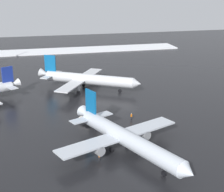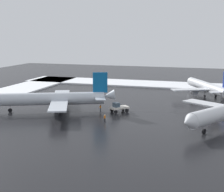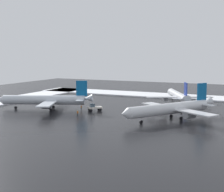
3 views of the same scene
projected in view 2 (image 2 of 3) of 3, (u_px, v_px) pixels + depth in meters
The scene contains 8 objects.
ground_plane at pixel (220, 122), 77.50m from camera, with size 240.00×240.00×0.00m, color black.
snow_bank_far at pixel (221, 87), 124.37m from camera, with size 152.00×16.00×0.50m, color white.
airplane_foreground_jet at pixel (52, 99), 86.94m from camera, with size 31.62×26.80×9.87m.
airplane_far_rear at pixel (208, 87), 107.48m from camera, with size 23.61×27.69×8.91m.
pushback_tug at pixel (119, 107), 86.36m from camera, with size 4.78×4.83×2.50m.
ground_crew_mid_apron at pixel (56, 103), 93.21m from camera, with size 0.36×0.36×1.71m.
ground_crew_near_tug at pixel (100, 108), 87.45m from camera, with size 0.36×0.36×1.71m.
ground_crew_by_nose_gear at pixel (105, 118), 76.97m from camera, with size 0.36×0.36×1.71m.
Camera 2 is at (0.95, 79.02, 19.87)m, focal length 55.00 mm.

